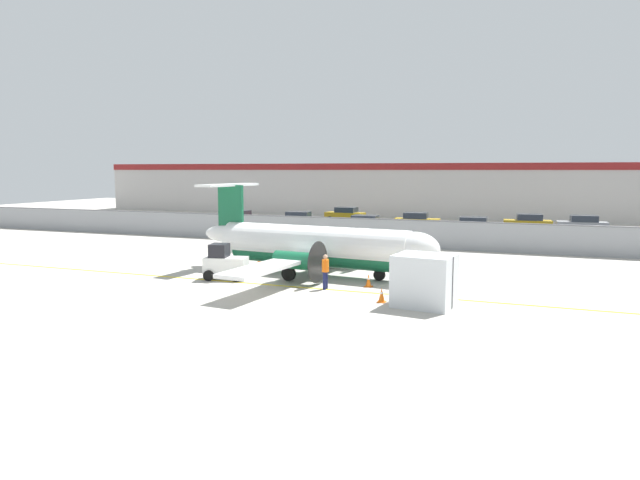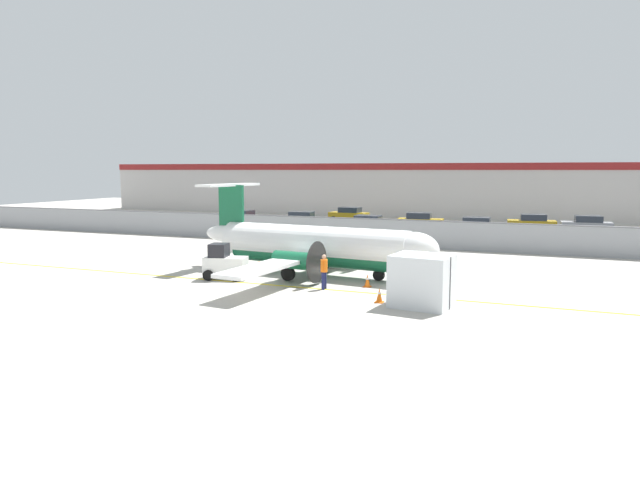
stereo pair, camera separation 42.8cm
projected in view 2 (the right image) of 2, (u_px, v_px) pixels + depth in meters
name	position (u px, v px, depth m)	size (l,w,h in m)	color
ground_plane	(272.00, 285.00, 28.55)	(140.00, 140.00, 0.01)	#ADA89E
perimeter_fence	(366.00, 231.00, 43.18)	(98.00, 0.10, 2.10)	gray
parking_lot_strip	(401.00, 230.00, 53.92)	(98.00, 17.00, 0.12)	#38383A
background_building	(437.00, 190.00, 70.59)	(91.00, 8.10, 6.50)	#BCB7B2
commuter_airplane	(317.00, 246.00, 31.11)	(14.44, 16.08, 4.92)	white
baggage_tug	(225.00, 263.00, 30.03)	(2.51, 1.78, 1.88)	silver
ground_crew_worker	(324.00, 270.00, 27.43)	(0.37, 0.55, 1.70)	#191E4C
cargo_container	(422.00, 281.00, 23.97)	(2.64, 2.30, 2.20)	silver
traffic_cone_near_left	(261.00, 257.00, 35.50)	(0.36, 0.36, 0.64)	orange
traffic_cone_near_right	(379.00, 295.00, 24.77)	(0.36, 0.36, 0.64)	orange
traffic_cone_far_left	(367.00, 281.00, 28.04)	(0.36, 0.36, 0.64)	orange
parked_car_0	(243.00, 218.00, 57.11)	(4.38, 2.42, 1.58)	red
parked_car_1	(300.00, 220.00, 55.32)	(4.32, 2.27, 1.58)	#19662D
parked_car_2	(349.00, 215.00, 61.70)	(4.33, 2.27, 1.58)	#B28C19
parked_car_3	(367.00, 224.00, 50.80)	(4.22, 2.03, 1.58)	gray
parked_car_4	(420.00, 221.00, 53.87)	(4.31, 2.24, 1.58)	#B28C19
parked_car_5	(478.00, 227.00, 48.71)	(4.22, 2.03, 1.58)	black
parked_car_6	(532.00, 223.00, 52.05)	(4.34, 2.30, 1.58)	#B28C19
parked_car_7	(587.00, 225.00, 50.43)	(4.29, 2.19, 1.58)	gray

